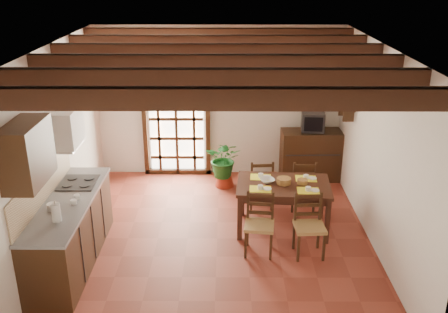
{
  "coord_description": "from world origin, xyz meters",
  "views": [
    {
      "loc": [
        0.13,
        -6.43,
        3.84
      ],
      "look_at": [
        0.1,
        0.4,
        1.15
      ],
      "focal_mm": 40.0,
      "sensor_mm": 36.0,
      "label": 1
    }
  ],
  "objects_px": {
    "dining_table": "(283,190)",
    "potted_plant": "(224,157)",
    "chair_far_right": "(302,193)",
    "chair_far_left": "(260,192)",
    "chair_near_right": "(309,237)",
    "kitchen_counter": "(70,230)",
    "pendant_lamp": "(287,95)",
    "chair_near_left": "(259,235)",
    "sideboard": "(310,155)",
    "crt_tv": "(313,121)"
  },
  "relations": [
    {
      "from": "chair_near_left",
      "to": "sideboard",
      "type": "relative_size",
      "value": 0.79
    },
    {
      "from": "chair_near_left",
      "to": "sideboard",
      "type": "xyz_separation_m",
      "value": [
        1.11,
        2.59,
        0.19
      ]
    },
    {
      "from": "crt_tv",
      "to": "pendant_lamp",
      "type": "relative_size",
      "value": 0.52
    },
    {
      "from": "sideboard",
      "to": "chair_far_left",
      "type": "bearing_deg",
      "value": -131.96
    },
    {
      "from": "dining_table",
      "to": "chair_near_right",
      "type": "relative_size",
      "value": 1.63
    },
    {
      "from": "chair_far_right",
      "to": "sideboard",
      "type": "bearing_deg",
      "value": -104.74
    },
    {
      "from": "chair_near_left",
      "to": "chair_near_right",
      "type": "distance_m",
      "value": 0.69
    },
    {
      "from": "chair_near_left",
      "to": "pendant_lamp",
      "type": "xyz_separation_m",
      "value": [
        0.39,
        0.78,
        1.8
      ]
    },
    {
      "from": "chair_near_right",
      "to": "crt_tv",
      "type": "height_order",
      "value": "crt_tv"
    },
    {
      "from": "chair_near_right",
      "to": "chair_far_left",
      "type": "distance_m",
      "value": 1.57
    },
    {
      "from": "kitchen_counter",
      "to": "sideboard",
      "type": "height_order",
      "value": "kitchen_counter"
    },
    {
      "from": "chair_far_right",
      "to": "chair_far_left",
      "type": "bearing_deg",
      "value": -4.47
    },
    {
      "from": "chair_near_right",
      "to": "chair_far_right",
      "type": "xyz_separation_m",
      "value": [
        0.11,
        1.4,
        -0.0
      ]
    },
    {
      "from": "crt_tv",
      "to": "pendant_lamp",
      "type": "bearing_deg",
      "value": -106.3
    },
    {
      "from": "dining_table",
      "to": "chair_far_right",
      "type": "height_order",
      "value": "chair_far_right"
    },
    {
      "from": "chair_near_right",
      "to": "potted_plant",
      "type": "distance_m",
      "value": 2.58
    },
    {
      "from": "chair_far_right",
      "to": "sideboard",
      "type": "distance_m",
      "value": 1.29
    },
    {
      "from": "crt_tv",
      "to": "kitchen_counter",
      "type": "bearing_deg",
      "value": -137.05
    },
    {
      "from": "chair_far_left",
      "to": "sideboard",
      "type": "height_order",
      "value": "sideboard"
    },
    {
      "from": "chair_far_left",
      "to": "sideboard",
      "type": "relative_size",
      "value": 0.78
    },
    {
      "from": "dining_table",
      "to": "sideboard",
      "type": "distance_m",
      "value": 2.05
    },
    {
      "from": "dining_table",
      "to": "sideboard",
      "type": "xyz_separation_m",
      "value": [
        0.72,
        1.91,
        -0.18
      ]
    },
    {
      "from": "chair_far_left",
      "to": "chair_near_left",
      "type": "bearing_deg",
      "value": 81.37
    },
    {
      "from": "chair_far_left",
      "to": "crt_tv",
      "type": "bearing_deg",
      "value": -134.83
    },
    {
      "from": "dining_table",
      "to": "chair_far_left",
      "type": "xyz_separation_m",
      "value": [
        -0.29,
        0.73,
        -0.38
      ]
    },
    {
      "from": "sideboard",
      "to": "crt_tv",
      "type": "height_order",
      "value": "crt_tv"
    },
    {
      "from": "dining_table",
      "to": "sideboard",
      "type": "relative_size",
      "value": 1.31
    },
    {
      "from": "chair_near_right",
      "to": "chair_far_left",
      "type": "bearing_deg",
      "value": 108.14
    },
    {
      "from": "chair_far_right",
      "to": "crt_tv",
      "type": "xyz_separation_m",
      "value": [
        0.32,
        1.23,
        0.85
      ]
    },
    {
      "from": "chair_near_right",
      "to": "kitchen_counter",
      "type": "bearing_deg",
      "value": 179.77
    },
    {
      "from": "crt_tv",
      "to": "pendant_lamp",
      "type": "xyz_separation_m",
      "value": [
        -0.72,
        -1.8,
        0.96
      ]
    },
    {
      "from": "kitchen_counter",
      "to": "dining_table",
      "type": "relative_size",
      "value": 1.56
    },
    {
      "from": "pendant_lamp",
      "to": "kitchen_counter",
      "type": "bearing_deg",
      "value": -160.98
    },
    {
      "from": "chair_far_left",
      "to": "potted_plant",
      "type": "relative_size",
      "value": 0.47
    },
    {
      "from": "kitchen_counter",
      "to": "chair_near_left",
      "type": "relative_size",
      "value": 2.58
    },
    {
      "from": "chair_near_left",
      "to": "crt_tv",
      "type": "relative_size",
      "value": 1.98
    },
    {
      "from": "chair_near_left",
      "to": "potted_plant",
      "type": "relative_size",
      "value": 0.48
    },
    {
      "from": "potted_plant",
      "to": "pendant_lamp",
      "type": "height_order",
      "value": "pendant_lamp"
    },
    {
      "from": "dining_table",
      "to": "sideboard",
      "type": "height_order",
      "value": "sideboard"
    },
    {
      "from": "chair_far_right",
      "to": "crt_tv",
      "type": "distance_m",
      "value": 1.53
    },
    {
      "from": "dining_table",
      "to": "potted_plant",
      "type": "height_order",
      "value": "potted_plant"
    },
    {
      "from": "chair_far_right",
      "to": "chair_near_right",
      "type": "bearing_deg",
      "value": 85.44
    },
    {
      "from": "kitchen_counter",
      "to": "chair_far_left",
      "type": "distance_m",
      "value": 3.13
    },
    {
      "from": "potted_plant",
      "to": "pendant_lamp",
      "type": "xyz_separation_m",
      "value": [
        0.89,
        -1.45,
        1.51
      ]
    },
    {
      "from": "kitchen_counter",
      "to": "chair_far_left",
      "type": "height_order",
      "value": "kitchen_counter"
    },
    {
      "from": "chair_far_left",
      "to": "potted_plant",
      "type": "bearing_deg",
      "value": -58.2
    },
    {
      "from": "chair_near_right",
      "to": "chair_far_right",
      "type": "bearing_deg",
      "value": 82.11
    },
    {
      "from": "kitchen_counter",
      "to": "chair_near_left",
      "type": "height_order",
      "value": "kitchen_counter"
    },
    {
      "from": "kitchen_counter",
      "to": "crt_tv",
      "type": "relative_size",
      "value": 5.11
    },
    {
      "from": "pendant_lamp",
      "to": "chair_near_right",
      "type": "bearing_deg",
      "value": -70.73
    }
  ]
}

